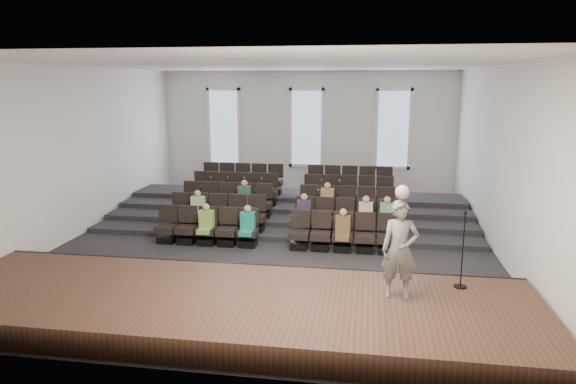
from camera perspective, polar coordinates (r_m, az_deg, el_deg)
The scene contains 14 objects.
ground at distance 14.99m, azimuth -1.23°, elevation -5.49°, with size 14.00×14.00×0.00m, color black.
ceiling at distance 14.30m, azimuth -1.32°, elevation 14.03°, with size 12.00×14.00×0.02m, color white.
wall_back at distance 21.33m, azimuth 2.08°, elevation 6.62°, with size 12.00×0.04×5.00m, color silver.
wall_front at distance 7.75m, azimuth -10.50°, elevation -3.23°, with size 12.00×0.04×5.00m, color silver.
wall_left at distance 16.58m, azimuth -22.27°, elevation 4.17°, with size 0.04×14.00×5.00m, color silver.
wall_right at distance 14.63m, azimuth 22.66°, elevation 3.20°, with size 0.04×14.00×5.00m, color silver.
stage at distance 10.24m, azimuth -6.39°, elevation -12.64°, with size 11.80×3.60×0.50m, color #462B1E.
stage_lip at distance 11.82m, azimuth -4.12°, elevation -9.13°, with size 11.80×0.06×0.52m, color black.
risers at distance 17.95m, azimuth 0.55°, elevation -1.88°, with size 11.80×4.80×0.60m.
seating_rows at distance 16.27m, azimuth -0.29°, elevation -1.59°, with size 6.80×4.70×1.67m.
windows at distance 21.24m, azimuth 2.06°, elevation 7.14°, with size 8.44×0.10×3.24m.
audience at distance 15.03m, azimuth 0.28°, elevation -2.22°, with size 6.05×2.64×1.10m.
speaker at distance 9.93m, azimuth 12.31°, elevation -6.27°, with size 0.69×0.45×1.88m, color slate.
mic_stand at distance 10.86m, azimuth 18.74°, elevation -7.68°, with size 0.26×0.26×1.58m.
Camera 1 is at (2.54, -14.06, 4.52)m, focal length 32.00 mm.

